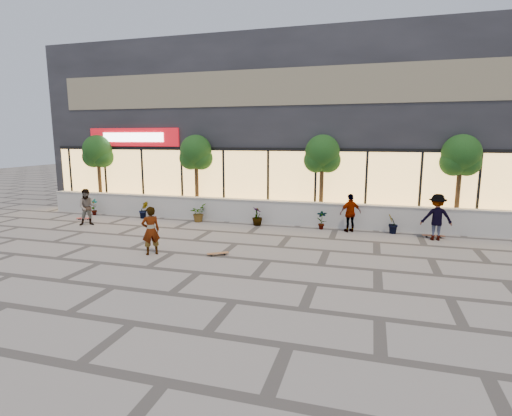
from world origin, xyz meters
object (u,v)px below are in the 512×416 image
(skater_right_near, at_px, (350,213))
(tree_midwest, at_px, (196,154))
(skateboard_center, at_px, (218,253))
(skateboard_right_near, at_px, (434,236))
(tree_west, at_px, (98,153))
(skater_right_far, at_px, (437,217))
(tree_east, at_px, (461,158))
(skateboard_left, at_px, (84,218))
(tree_mideast, at_px, (322,156))
(skater_center, at_px, (151,231))
(skater_left, at_px, (88,207))

(skater_right_near, bearing_deg, tree_midwest, -41.46)
(skateboard_center, relative_size, skateboard_right_near, 0.85)
(tree_west, distance_m, skateboard_center, 11.12)
(tree_west, relative_size, skater_right_far, 2.26)
(tree_east, bearing_deg, skateboard_right_near, -123.69)
(tree_west, height_order, skateboard_left, tree_west)
(tree_mideast, height_order, skater_center, tree_mideast)
(skater_left, xyz_separation_m, skater_right_far, (14.21, 1.43, 0.07))
(tree_midwest, relative_size, tree_mideast, 1.00)
(skater_right_far, bearing_deg, skateboard_left, -3.26)
(skater_right_far, bearing_deg, tree_mideast, -27.37)
(tree_midwest, xyz_separation_m, skater_center, (1.29, -6.46, -2.19))
(tree_midwest, height_order, skater_left, tree_midwest)
(skater_right_near, bearing_deg, skateboard_right_near, 147.49)
(skater_center, xyz_separation_m, skateboard_right_near, (9.21, 4.96, -0.72))
(tree_midwest, height_order, skateboard_right_near, tree_midwest)
(tree_west, distance_m, skater_left, 4.32)
(tree_west, xyz_separation_m, tree_midwest, (5.50, 0.00, 0.00))
(skater_right_near, relative_size, skateboard_left, 2.20)
(tree_mideast, relative_size, skateboard_right_near, 4.81)
(tree_east, relative_size, skater_right_near, 2.51)
(skater_right_near, relative_size, skateboard_center, 2.26)
(tree_east, height_order, skater_right_far, tree_east)
(tree_midwest, distance_m, skater_right_near, 7.81)
(tree_mideast, bearing_deg, skater_left, -161.39)
(tree_midwest, bearing_deg, skateboard_left, -153.46)
(skater_right_far, relative_size, skateboard_left, 2.44)
(tree_midwest, xyz_separation_m, skateboard_left, (-4.71, -2.35, -2.92))
(skater_right_far, bearing_deg, skater_left, 0.55)
(skateboard_center, bearing_deg, tree_mideast, 33.98)
(tree_midwest, bearing_deg, skater_right_near, -10.77)
(tree_east, height_order, skater_left, tree_east)
(tree_mideast, bearing_deg, tree_east, 0.00)
(tree_mideast, xyz_separation_m, skater_center, (-4.71, -6.46, -2.19))
(tree_west, bearing_deg, skateboard_left, -71.45)
(tree_east, xyz_separation_m, skateboard_right_near, (-1.00, -1.50, -2.90))
(skateboard_right_near, bearing_deg, tree_east, 54.88)
(skater_left, xyz_separation_m, skateboard_left, (-1.01, 0.91, -0.73))
(tree_west, xyz_separation_m, tree_east, (17.00, 0.00, 0.00))
(tree_midwest, bearing_deg, tree_west, 180.00)
(skater_right_far, distance_m, skateboard_center, 8.25)
(skater_left, bearing_deg, tree_midwest, 6.57)
(skater_left, height_order, skater_right_far, skater_right_far)
(skater_center, xyz_separation_m, skater_right_far, (9.21, 4.63, 0.07))
(skater_center, bearing_deg, skateboard_center, 151.83)
(tree_west, height_order, tree_mideast, same)
(skater_right_near, bearing_deg, tree_east, 168.00)
(tree_mideast, distance_m, skater_right_far, 5.31)
(skater_left, distance_m, skateboard_center, 7.65)
(skater_left, bearing_deg, tree_west, 83.94)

